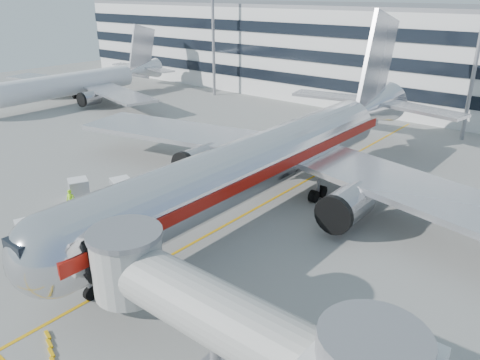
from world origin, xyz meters
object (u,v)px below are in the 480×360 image
Objects in this scene: cargo_container_right at (79,189)px; ramp_worker at (71,201)px; belt_loader at (101,225)px; cargo_container_front at (28,231)px; main_jet at (276,155)px; cargo_container_left at (121,188)px; baggage_tug at (119,209)px.

ramp_worker is (2.12, -2.14, 0.12)m from cargo_container_right.
belt_loader is at bearing -46.24° from ramp_worker.
main_jet is at bearing 61.22° from cargo_container_front.
cargo_container_front is at bearing -109.48° from ramp_worker.
cargo_container_right is (-2.95, -2.58, -0.01)m from cargo_container_left.
ramp_worker is at bearing -131.55° from main_jet.
main_jet is 11.69× the size of belt_loader.
baggage_tug reaches higher than cargo_container_right.
belt_loader is 6.69m from cargo_container_left.
main_jet reaches higher than cargo_container_right.
main_jet is 16.09m from belt_loader.
ramp_worker reaches higher than baggage_tug.
baggage_tug is (-0.76, 2.42, 0.28)m from belt_loader.
cargo_container_front is at bearing -109.11° from baggage_tug.
baggage_tug is at bearing 70.89° from cargo_container_front.
main_jet is at bearing 38.27° from cargo_container_left.
cargo_container_left is 1.06× the size of ramp_worker.
cargo_container_right is at bearing -141.11° from main_jet.
cargo_container_front is at bearing -60.55° from cargo_container_right.
main_jet is 18.40m from cargo_container_right.
cargo_container_right is at bearing 119.45° from cargo_container_front.
baggage_tug is at bearing 107.42° from belt_loader.
belt_loader is at bearing -20.59° from cargo_container_right.
main_jet is 18.32m from ramp_worker.
ramp_worker is at bearing 173.97° from belt_loader.
belt_loader reaches higher than cargo_container_front.
baggage_tug is 4.62m from ramp_worker.
cargo_container_left is 9.67m from cargo_container_front.
main_jet is 21.27m from cargo_container_front.
cargo_container_left is at bearing 140.19° from baggage_tug.
belt_loader is at bearing -72.58° from baggage_tug.
main_jet is 14.56m from cargo_container_left.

